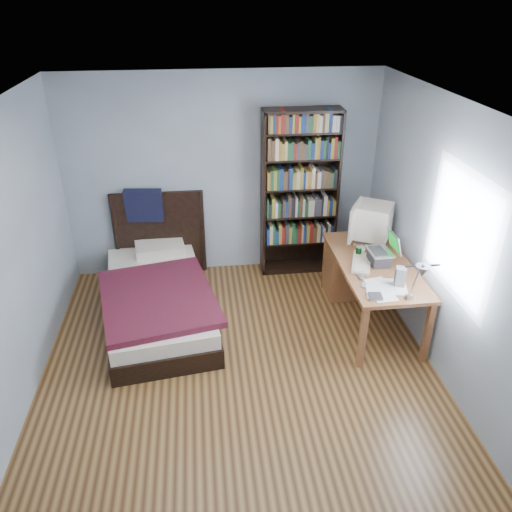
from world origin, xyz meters
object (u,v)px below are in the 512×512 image
at_px(laptop, 381,255).
at_px(desk, 360,269).
at_px(crt_monitor, 370,221).
at_px(keyboard, 361,263).
at_px(desk_lamp, 421,274).
at_px(soda_can, 359,252).
at_px(bookshelf, 299,194).
at_px(speaker, 400,277).
at_px(bed, 158,293).

bearing_deg(laptop, desk, 96.28).
distance_m(crt_monitor, keyboard, 0.58).
relative_size(desk_lamp, soda_can, 5.61).
xyz_separation_m(laptop, bookshelf, (-0.63, 1.27, 0.21)).
relative_size(keyboard, speaker, 2.43).
bearing_deg(crt_monitor, bookshelf, 129.42).
bearing_deg(keyboard, soda_can, 102.64).
distance_m(crt_monitor, soda_can, 0.42).
distance_m(speaker, bed, 2.64).
bearing_deg(soda_can, laptop, -45.84).
bearing_deg(bed, desk_lamp, -33.13).
xyz_separation_m(speaker, soda_can, (-0.22, 0.62, -0.04)).
bearing_deg(bookshelf, speaker, -68.70).
height_order(desk_lamp, bookshelf, bookshelf).
bearing_deg(soda_can, keyboard, -97.12).
distance_m(desk_lamp, soda_can, 1.31).
bearing_deg(keyboard, crt_monitor, 84.14).
bearing_deg(laptop, keyboard, 177.91).
relative_size(desk_lamp, bed, 0.27).
bearing_deg(crt_monitor, speaker, -88.96).
bearing_deg(speaker, desk_lamp, -81.60).
bearing_deg(keyboard, bookshelf, 128.32).
distance_m(speaker, bookshelf, 1.84).
bearing_deg(bookshelf, soda_can, -67.62).
distance_m(crt_monitor, bookshelf, 1.02).
bearing_deg(crt_monitor, soda_can, -124.83).
distance_m(desk, crt_monitor, 0.59).
bearing_deg(crt_monitor, desk_lamp, -93.74).
bearing_deg(desk_lamp, bookshelf, 103.36).
relative_size(desk_lamp, bookshelf, 0.29).
bearing_deg(bookshelf, keyboard, -71.44).
relative_size(desk, laptop, 4.39).
xyz_separation_m(desk, bed, (-2.32, 0.01, -0.16)).
bearing_deg(crt_monitor, laptop, -92.77).
bearing_deg(laptop, speaker, -84.82).
relative_size(crt_monitor, bookshelf, 0.28).
distance_m(crt_monitor, speaker, 0.93).
height_order(desk, keyboard, keyboard).
height_order(crt_monitor, desk_lamp, desk_lamp).
relative_size(laptop, bed, 0.16).
distance_m(keyboard, bookshelf, 1.36).
bearing_deg(desk_lamp, keyboard, 96.84).
bearing_deg(desk, laptop, -83.72).
xyz_separation_m(desk_lamp, bookshelf, (-0.55, 2.31, -0.18)).
bearing_deg(desk, crt_monitor, 21.33).
xyz_separation_m(desk, soda_can, (-0.13, -0.26, 0.37)).
bearing_deg(keyboard, speaker, -41.75).
xyz_separation_m(laptop, speaker, (0.04, -0.44, -0.01)).
bearing_deg(bed, desk, -0.15).
height_order(keyboard, bed, bed).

